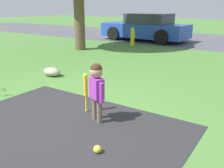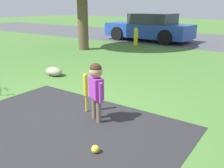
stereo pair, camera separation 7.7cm
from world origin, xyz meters
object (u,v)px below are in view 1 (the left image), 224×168
(child, at_px, (96,84))
(parked_car, at_px, (146,28))
(sports_ball, at_px, (97,149))
(fire_hydrant, at_px, (132,37))
(baseball_bat, at_px, (86,87))

(child, xyz_separation_m, parked_car, (-3.37, 8.36, 0.04))
(child, xyz_separation_m, sports_ball, (0.52, -0.68, -0.52))
(child, xyz_separation_m, fire_hydrant, (-3.04, 6.50, -0.20))
(child, bearing_deg, fire_hydrant, 141.04)
(child, relative_size, sports_ball, 9.24)
(fire_hydrant, bearing_deg, baseball_bat, -66.89)
(baseball_bat, height_order, sports_ball, baseball_bat)
(child, relative_size, fire_hydrant, 1.14)
(sports_ball, relative_size, fire_hydrant, 0.12)
(sports_ball, bearing_deg, baseball_bat, 135.41)
(child, height_order, baseball_bat, child)
(baseball_bat, bearing_deg, sports_ball, -44.59)
(parked_car, bearing_deg, sports_ball, 115.80)
(parked_car, bearing_deg, baseball_bat, 112.81)
(child, relative_size, baseball_bat, 1.37)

